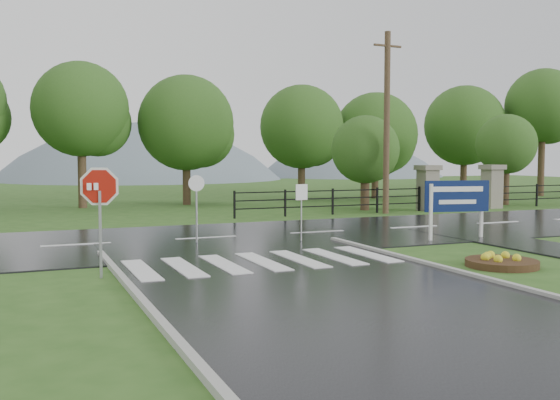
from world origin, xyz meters
name	(u,v)px	position (x,y,z in m)	size (l,w,h in m)	color
ground	(366,309)	(0.00, 0.00, 0.00)	(120.00, 120.00, 0.00)	#2E561C
main_road	(206,239)	(0.00, 10.00, 0.00)	(90.00, 8.00, 0.04)	black
walkway	(551,249)	(8.50, 4.00, 0.00)	(2.20, 11.00, 0.04)	black
crosswalk	(262,261)	(0.00, 5.00, 0.06)	(6.50, 2.80, 0.02)	silver
pillar_west	(428,187)	(13.00, 16.00, 1.18)	(1.00, 1.00, 2.24)	gray
pillar_east	(492,185)	(17.00, 16.00, 1.18)	(1.00, 1.00, 2.24)	gray
fence_west	(333,199)	(7.75, 16.00, 0.72)	(9.58, 0.08, 1.20)	black
hills	(105,312)	(3.49, 65.00, -15.54)	(102.00, 48.00, 48.00)	slate
treeline	(151,206)	(1.00, 24.00, 0.00)	(83.20, 5.20, 10.00)	#264E18
stop_sign	(100,196)	(-3.93, 4.64, 1.81)	(1.09, 0.41, 2.59)	#939399
estate_billboard	(457,199)	(7.31, 6.71, 1.31)	(2.13, 0.52, 1.90)	silver
flower_bed	(502,261)	(5.18, 2.35, 0.13)	(1.72, 1.72, 0.34)	#332111
reg_sign_small	(302,200)	(2.54, 8.17, 1.31)	(0.40, 0.06, 1.81)	#939399
reg_sign_round	(197,200)	(-0.56, 9.05, 1.34)	(0.49, 0.09, 2.10)	#939399
utility_pole_east	(387,122)	(10.28, 15.50, 4.26)	(1.49, 0.28, 8.39)	#473523
entrance_tree_left	(365,150)	(10.34, 17.50, 2.99)	(3.36, 3.36, 4.69)	#3D2B1C
entrance_tree_right	(506,145)	(19.26, 17.50, 3.32)	(3.28, 3.28, 4.98)	#3D2B1C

